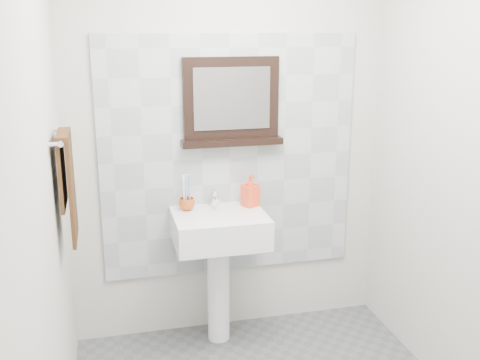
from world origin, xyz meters
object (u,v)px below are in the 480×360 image
object	(u,v)px
soap_dispenser	(250,190)
framed_mirror	(231,104)
hand_towel	(67,178)
toothbrush_cup	(187,204)
pedestal_sink	(219,242)

from	to	relation	value
soap_dispenser	framed_mirror	bearing A→B (deg)	116.90
soap_dispenser	framed_mirror	size ratio (longest dim) A/B	0.32
framed_mirror	soap_dispenser	bearing A→B (deg)	-40.95
framed_mirror	hand_towel	world-z (taller)	framed_mirror
soap_dispenser	hand_towel	size ratio (longest dim) A/B	0.36
toothbrush_cup	framed_mirror	xyz separation A→B (m)	(0.30, 0.08, 0.59)
framed_mirror	pedestal_sink	bearing A→B (deg)	-122.65
pedestal_sink	toothbrush_cup	bearing A→B (deg)	147.75
soap_dispenser	hand_towel	xyz separation A→B (m)	(-1.05, -0.43, 0.26)
soap_dispenser	framed_mirror	world-z (taller)	framed_mirror
pedestal_sink	soap_dispenser	xyz separation A→B (m)	(0.22, 0.10, 0.28)
soap_dispenser	framed_mirror	xyz separation A→B (m)	(-0.10, 0.09, 0.53)
hand_towel	toothbrush_cup	bearing A→B (deg)	34.48
toothbrush_cup	soap_dispenser	size ratio (longest dim) A/B	0.48
pedestal_sink	hand_towel	xyz separation A→B (m)	(-0.83, -0.34, 0.54)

